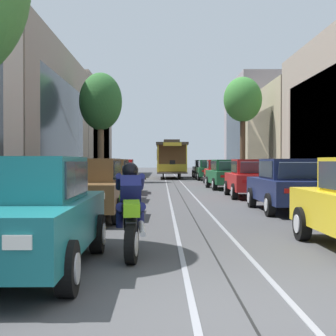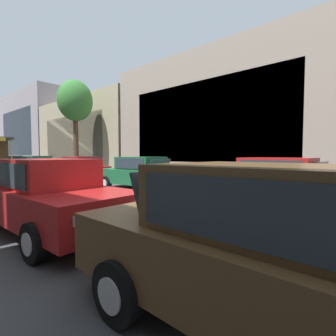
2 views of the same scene
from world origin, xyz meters
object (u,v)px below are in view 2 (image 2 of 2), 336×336
parked_car_red_fifth_right (81,169)px  parked_car_green_sixth_right (37,166)px  parked_car_red_fourth_left (49,195)px  parked_car_green_fourth_right (139,173)px  parked_car_brown_mid_left (286,252)px  parked_car_red_mid_right (273,182)px  street_tree_kerb_right_second (75,102)px  parked_car_black_far_right (12,164)px

parked_car_red_fifth_right → parked_car_green_sixth_right: 6.65m
parked_car_red_fourth_left → parked_car_green_fourth_right: bearing=30.3°
parked_car_red_fifth_right → parked_car_green_sixth_right: size_ratio=1.01×
parked_car_brown_mid_left → parked_car_red_mid_right: (5.83, 1.98, 0.00)m
parked_car_green_fourth_right → parked_car_green_sixth_right: 12.37m
parked_car_brown_mid_left → parked_car_green_sixth_right: size_ratio=1.00×
parked_car_brown_mid_left → parked_car_red_fifth_right: (5.84, 13.79, 0.00)m
parked_car_red_mid_right → parked_car_red_fifth_right: (0.01, 11.80, 0.00)m
parked_car_green_sixth_right → street_tree_kerb_right_second: (2.33, -2.01, 5.16)m
parked_car_brown_mid_left → parked_car_green_sixth_right: bearing=74.2°
parked_car_green_sixth_right → parked_car_black_far_right: same height
parked_car_brown_mid_left → parked_car_red_mid_right: bearing=18.8°
parked_car_green_fourth_right → parked_car_black_far_right: (0.27, 18.54, 0.00)m
parked_car_red_fourth_left → parked_car_green_sixth_right: (5.81, 15.65, 0.00)m
parked_car_red_fourth_left → parked_car_green_fourth_right: (5.63, 3.29, 0.00)m
parked_car_brown_mid_left → parked_car_red_mid_right: size_ratio=1.00×
parked_car_red_fourth_left → street_tree_kerb_right_second: (8.13, 13.64, 5.16)m
parked_car_red_mid_right → parked_car_red_fifth_right: 11.80m
parked_car_brown_mid_left → parked_car_red_fourth_left: same height
street_tree_kerb_right_second → parked_car_black_far_right: bearing=105.3°
parked_car_green_sixth_right → parked_car_black_far_right: size_ratio=1.00×
parked_car_red_fourth_left → parked_car_black_far_right: bearing=74.9°
parked_car_red_fifth_right → parked_car_black_far_right: same height
parked_car_red_fifth_right → parked_car_brown_mid_left: bearing=-113.0°
parked_car_red_mid_right → parked_car_black_far_right: bearing=89.9°
parked_car_red_fifth_right → street_tree_kerb_right_second: size_ratio=0.57×
parked_car_green_fourth_right → parked_car_green_sixth_right: (0.17, 12.37, 0.00)m
parked_car_green_sixth_right → parked_car_red_fourth_left: bearing=-110.4°
parked_car_red_mid_right → street_tree_kerb_right_second: street_tree_kerb_right_second is taller
parked_car_red_mid_right → parked_car_red_fifth_right: same height
parked_car_brown_mid_left → parked_car_red_fifth_right: size_ratio=0.99×
parked_car_green_sixth_right → parked_car_red_fifth_right: bearing=-89.6°
parked_car_green_sixth_right → street_tree_kerb_right_second: 6.01m
parked_car_black_far_right → street_tree_kerb_right_second: size_ratio=0.57×
parked_car_red_mid_right → parked_car_green_sixth_right: (-0.04, 18.46, 0.00)m
parked_car_green_fourth_right → street_tree_kerb_right_second: size_ratio=0.57×
parked_car_green_sixth_right → parked_car_black_far_right: 6.18m
parked_car_brown_mid_left → parked_car_green_fourth_right: (5.62, 8.07, 0.00)m
parked_car_red_fourth_left → parked_car_green_sixth_right: 16.69m
parked_car_red_mid_right → parked_car_green_fourth_right: 6.09m
parked_car_brown_mid_left → parked_car_red_mid_right: same height
parked_car_green_fourth_right → parked_car_red_fifth_right: size_ratio=1.00×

